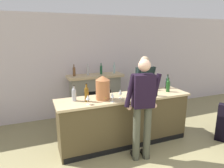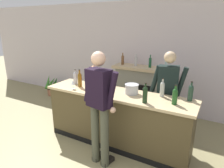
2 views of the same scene
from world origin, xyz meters
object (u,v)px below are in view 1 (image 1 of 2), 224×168
at_px(wine_bottle_riesling_slim, 156,89).
at_px(wine_glass_back_row, 120,92).
at_px(wine_bottle_rose_blush, 151,84).
at_px(wine_bottle_burgundy_dark, 74,94).
at_px(fireplace_stone, 95,95).
at_px(ice_bucket_steel, 134,90).
at_px(wine_bottle_port_short, 167,82).
at_px(wine_bottle_chardonnay_pale, 87,94).
at_px(copper_dispenser, 103,88).
at_px(wine_glass_front_left, 88,98).
at_px(person_customer, 143,106).
at_px(person_bartender, 144,89).
at_px(wine_glass_by_dispenser, 112,95).
at_px(wine_bottle_cabernet_heavy, 168,85).

distance_m(wine_bottle_riesling_slim, wine_glass_back_row, 0.74).
bearing_deg(wine_bottle_rose_blush, wine_bottle_burgundy_dark, -176.03).
bearing_deg(fireplace_stone, ice_bucket_steel, -76.54).
bearing_deg(wine_bottle_rose_blush, wine_bottle_port_short, 3.15).
distance_m(wine_bottle_chardonnay_pale, wine_glass_back_row, 0.66).
height_order(copper_dispenser, ice_bucket_steel, copper_dispenser).
distance_m(ice_bucket_steel, wine_glass_front_left, 1.11).
height_order(ice_bucket_steel, wine_bottle_port_short, wine_bottle_port_short).
height_order(person_customer, ice_bucket_steel, person_customer).
bearing_deg(wine_bottle_rose_blush, wine_bottle_chardonnay_pale, -171.08).
bearing_deg(person_customer, wine_bottle_burgundy_dark, 145.22).
bearing_deg(ice_bucket_steel, person_bartender, 41.95).
height_order(ice_bucket_steel, wine_glass_by_dispenser, wine_glass_by_dispenser).
height_order(wine_bottle_rose_blush, wine_glass_by_dispenser, wine_bottle_rose_blush).
bearing_deg(copper_dispenser, wine_glass_back_row, -7.52).
bearing_deg(wine_glass_front_left, wine_bottle_burgundy_dark, 121.90).
xyz_separation_m(wine_bottle_port_short, wine_bottle_chardonnay_pale, (-1.99, -0.27, 0.01)).
bearing_deg(wine_bottle_chardonnay_pale, wine_bottle_cabernet_heavy, -0.10).
bearing_deg(fireplace_stone, wine_bottle_port_short, -46.74).
distance_m(person_customer, wine_bottle_chardonnay_pale, 1.04).
bearing_deg(wine_bottle_rose_blush, wine_glass_by_dispenser, -158.23).
distance_m(fireplace_stone, wine_bottle_cabernet_heavy, 2.09).
relative_size(copper_dispenser, wine_bottle_chardonnay_pale, 1.33).
xyz_separation_m(wine_bottle_riesling_slim, wine_bottle_burgundy_dark, (-1.59, 0.28, -0.01)).
distance_m(wine_bottle_port_short, wine_glass_front_left, 2.06).
xyz_separation_m(fireplace_stone, wine_bottle_cabernet_heavy, (1.13, -1.67, 0.55)).
xyz_separation_m(person_bartender, wine_glass_back_row, (-0.89, -0.61, 0.17)).
xyz_separation_m(person_customer, wine_bottle_riesling_slim, (0.55, 0.44, 0.14)).
bearing_deg(wine_bottle_riesling_slim, wine_glass_front_left, -179.61).
relative_size(wine_bottle_burgundy_dark, wine_glass_back_row, 1.74).
relative_size(person_bartender, wine_bottle_chardonnay_pale, 5.08).
bearing_deg(fireplace_stone, wine_bottle_cabernet_heavy, -55.84).
relative_size(wine_bottle_cabernet_heavy, wine_bottle_burgundy_dark, 1.03).
distance_m(ice_bucket_steel, wine_bottle_cabernet_heavy, 0.77).
distance_m(person_bartender, wine_bottle_port_short, 0.57).
distance_m(wine_bottle_burgundy_dark, wine_glass_front_left, 0.35).
bearing_deg(wine_glass_front_left, wine_bottle_rose_blush, 14.84).
xyz_separation_m(copper_dispenser, wine_bottle_chardonnay_pale, (-0.32, -0.01, -0.08)).
bearing_deg(wine_glass_back_row, person_customer, -73.15).
bearing_deg(wine_glass_back_row, wine_glass_front_left, -168.63).
bearing_deg(wine_glass_front_left, wine_bottle_riesling_slim, 0.39).
xyz_separation_m(copper_dispenser, wine_bottle_port_short, (1.67, 0.26, -0.09)).
distance_m(wine_bottle_burgundy_dark, wine_glass_back_row, 0.88).
xyz_separation_m(person_bartender, wine_bottle_riesling_slim, (-0.16, -0.74, 0.20)).
bearing_deg(wine_bottle_burgundy_dark, wine_bottle_riesling_slim, -10.10).
bearing_deg(fireplace_stone, wine_bottle_burgundy_dark, -119.60).
distance_m(ice_bucket_steel, wine_bottle_rose_blush, 0.52).
bearing_deg(wine_bottle_cabernet_heavy, person_customer, -148.34).
relative_size(person_bartender, copper_dispenser, 3.80).
xyz_separation_m(person_customer, wine_glass_by_dispenser, (-0.40, 0.40, 0.12)).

